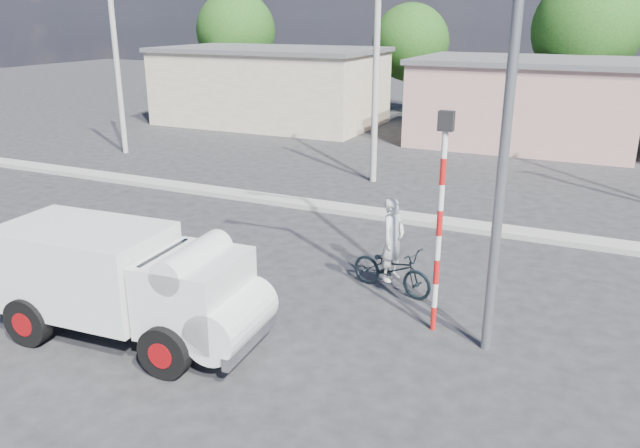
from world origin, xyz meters
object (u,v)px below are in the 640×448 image
at_px(truck, 130,282).
at_px(bicycle, 392,269).
at_px(cyclist, 392,252).
at_px(streetlight, 501,80).
at_px(traffic_pole, 441,206).

height_order(truck, bicycle, truck).
bearing_deg(cyclist, streetlight, -111.62).
relative_size(truck, bicycle, 2.62).
xyz_separation_m(truck, cyclist, (3.79, 4.20, -0.26)).
xyz_separation_m(cyclist, traffic_pole, (1.36, -1.38, 1.65)).
distance_m(cyclist, traffic_pole, 2.54).
distance_m(truck, streetlight, 7.59).
relative_size(traffic_pole, streetlight, 0.48).
bearing_deg(traffic_pole, cyclist, 134.46).
distance_m(cyclist, streetlight, 4.92).
distance_m(bicycle, streetlight, 5.26).
relative_size(bicycle, cyclist, 1.08).
height_order(bicycle, cyclist, cyclist).
bearing_deg(traffic_pole, truck, -151.35).
bearing_deg(streetlight, cyclist, 143.75).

